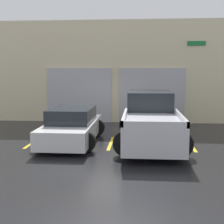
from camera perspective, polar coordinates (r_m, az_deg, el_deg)
The scene contains 7 objects.
ground_plane at distance 13.36m, azimuth 0.47°, elevation -3.96°, with size 28.00×28.00×0.00m, color black.
shophouse_building at distance 16.37m, azimuth 1.34°, elevation 7.22°, with size 13.98×0.68×5.23m.
pickup_truck at distance 11.77m, azimuth 7.03°, elevation -1.35°, with size 2.49×5.59×1.84m.
sedan_white at distance 11.73m, azimuth -7.31°, elevation -2.58°, with size 2.16×4.22×1.30m.
parking_stripe_far_left at distance 12.21m, azimuth -14.02°, elevation -5.26°, with size 0.12×2.20×0.01m, color gold.
parking_stripe_left at distance 11.61m, azimuth -0.21°, elevation -5.69°, with size 0.12×2.20×0.01m, color gold.
parking_stripe_centre at distance 11.73m, azimuth 14.20°, elevation -5.79°, with size 0.12×2.20×0.01m, color gold.
Camera 1 is at (0.99, -13.05, 2.65)m, focal length 50.00 mm.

